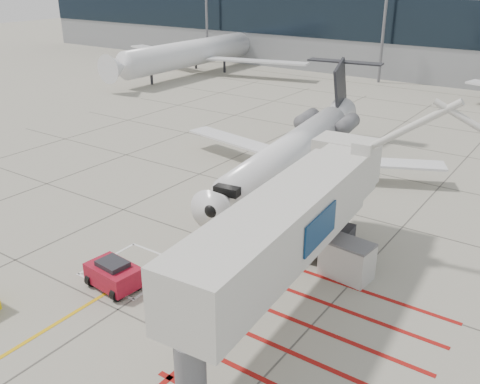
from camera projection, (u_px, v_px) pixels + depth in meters
The scene contains 9 objects.
ground_plane at pixel (175, 273), 27.94m from camera, with size 260.00×260.00×0.00m, color #9E9A88.
regional_jet at pixel (281, 140), 37.29m from camera, with size 21.92×27.64×7.24m, color white, non-canonical shape.
jet_bridge at pixel (278, 241), 22.95m from camera, with size 9.17×19.36×7.74m, color silver, non-canonical shape.
pushback_tug at pixel (114, 274), 26.36m from camera, with size 2.67×1.67×1.56m, color maroon, non-canonical shape.
baggage_cart at pixel (313, 231), 31.20m from camera, with size 1.66×1.05×1.05m, color slate, non-canonical shape.
ground_power_unit at pixel (347, 259), 27.21m from camera, with size 2.55×1.48×2.02m, color beige, non-canonical shape.
cone_nose at pixel (220, 210), 34.47m from camera, with size 0.40×0.40×0.56m, color #DC450B.
cone_side at pixel (320, 225), 32.54m from camera, with size 0.37×0.37×0.51m, color #EF5A0C.
bg_aircraft_b at pixel (202, 35), 78.85m from camera, with size 33.17×36.86×11.06m, color silver, non-canonical shape.
Camera 1 is at (16.57, -17.83, 14.75)m, focal length 40.00 mm.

